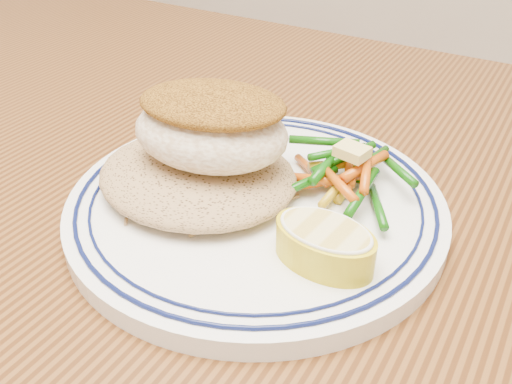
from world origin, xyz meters
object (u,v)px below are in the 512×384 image
(lemon_wedge, at_px, (325,243))
(rice_pilaf, at_px, (197,172))
(vegetable_pile, at_px, (344,172))
(plate, at_px, (256,204))
(fish_fillet, at_px, (211,125))
(dining_table, at_px, (193,315))

(lemon_wedge, bearing_deg, rice_pilaf, 166.20)
(vegetable_pile, bearing_deg, lemon_wedge, -74.84)
(plate, bearing_deg, fish_fillet, -175.26)
(dining_table, xyz_separation_m, fish_fillet, (0.01, 0.03, 0.16))
(dining_table, height_order, rice_pilaf, rice_pilaf)
(rice_pilaf, bearing_deg, fish_fillet, 43.43)
(plate, relative_size, rice_pilaf, 1.82)
(vegetable_pile, bearing_deg, plate, -137.43)
(dining_table, bearing_deg, plate, 38.45)
(fish_fillet, xyz_separation_m, vegetable_pile, (0.08, 0.05, -0.04))
(plate, height_order, vegetable_pile, vegetable_pile)
(dining_table, relative_size, fish_fillet, 11.94)
(plate, height_order, fish_fillet, fish_fillet)
(dining_table, xyz_separation_m, lemon_wedge, (0.11, -0.01, 0.13))
(dining_table, distance_m, rice_pilaf, 0.13)
(dining_table, xyz_separation_m, rice_pilaf, (-0.00, 0.02, 0.13))
(rice_pilaf, xyz_separation_m, fish_fillet, (0.01, 0.01, 0.04))
(fish_fillet, xyz_separation_m, lemon_wedge, (0.11, -0.04, -0.04))
(rice_pilaf, relative_size, fish_fillet, 1.19)
(rice_pilaf, xyz_separation_m, vegetable_pile, (0.09, 0.06, -0.00))
(rice_pilaf, bearing_deg, lemon_wedge, -13.80)
(fish_fillet, height_order, vegetable_pile, fish_fillet)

